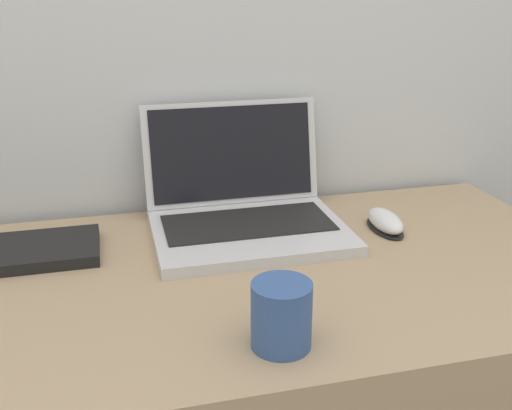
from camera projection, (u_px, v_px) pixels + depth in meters
The scene contains 3 objects.
laptop at pixel (244, 206), 1.11m from camera, with size 0.35×0.31×0.22m.
drink_cup at pixel (281, 314), 0.75m from camera, with size 0.08×0.08×0.09m.
computer_mouse at pixel (385, 222), 1.11m from camera, with size 0.05×0.11×0.04m.
Camera 1 is at (-0.18, -0.54, 1.17)m, focal length 42.00 mm.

